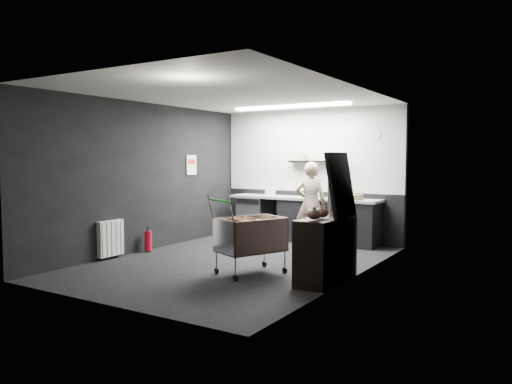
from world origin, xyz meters
The scene contains 22 objects.
floor centered at (0.00, 0.00, 0.00)m, with size 5.50×5.50×0.00m, color black.
ceiling centered at (0.00, 0.00, 2.70)m, with size 5.50×5.50×0.00m, color white.
wall_back centered at (0.00, 2.75, 1.35)m, with size 5.50×5.50×0.00m, color black.
wall_front centered at (0.00, -2.75, 1.35)m, with size 5.50×5.50×0.00m, color black.
wall_left centered at (-2.00, 0.00, 1.35)m, with size 5.50×5.50×0.00m, color black.
wall_right centered at (2.00, 0.00, 1.35)m, with size 5.50×5.50×0.00m, color black.
kitchen_wall_panel centered at (0.00, 2.73, 1.85)m, with size 3.95×0.02×1.70m, color beige.
dado_panel centered at (0.00, 2.73, 0.50)m, with size 3.95×0.02×1.00m, color black.
floating_shelf centered at (0.20, 2.62, 1.62)m, with size 1.20×0.22×0.04m, color black.
wall_clock centered at (1.40, 2.72, 2.15)m, with size 0.20×0.20×0.03m, color silver.
poster centered at (-1.98, 1.30, 1.55)m, with size 0.02×0.30×0.40m, color white.
poster_red_band centered at (-1.98, 1.30, 1.62)m, with size 0.01×0.22×0.10m, color red.
radiator centered at (-1.94, -0.90, 0.35)m, with size 0.10×0.50×0.60m, color silver.
ceiling_strip centered at (0.00, 1.85, 2.67)m, with size 2.40×0.20×0.04m, color white.
prep_counter centered at (0.14, 2.42, 0.46)m, with size 3.20×0.61×0.90m.
person centered at (0.39, 1.97, 0.81)m, with size 0.59×0.39×1.63m, color beige.
shopping_cart centered at (0.62, -0.55, 0.53)m, with size 0.99×1.25×1.12m.
sideboard centered at (1.77, -0.37, 0.56)m, with size 0.51×1.19×1.78m.
fire_extinguisher centered at (-1.85, -0.10, 0.21)m, with size 0.13×0.13×0.44m.
cardboard_box centered at (0.96, 2.37, 0.95)m, with size 0.50×0.38×0.10m, color #A58658.
pink_tub centered at (0.28, 2.42, 1.01)m, with size 0.23×0.23×0.23m, color silver.
white_container centered at (-0.74, 2.37, 0.98)m, with size 0.18×0.14×0.16m, color silver.
Camera 1 is at (4.50, -6.66, 1.71)m, focal length 35.00 mm.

